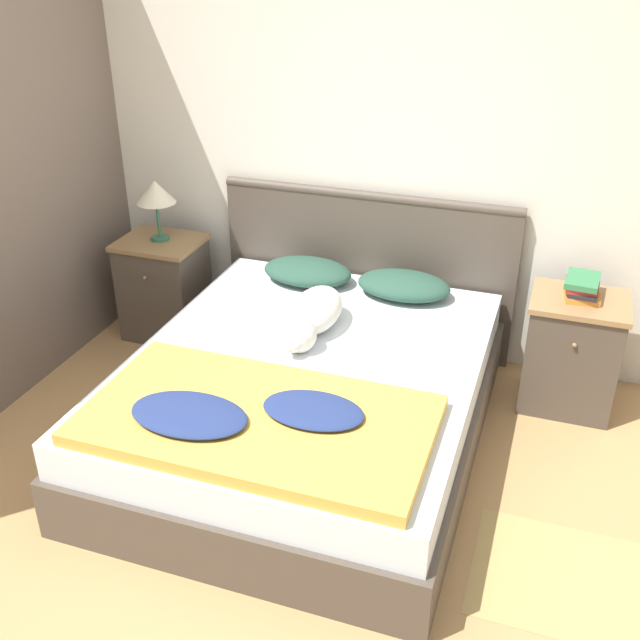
% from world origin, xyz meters
% --- Properties ---
extents(ground_plane, '(16.00, 16.00, 0.00)m').
position_xyz_m(ground_plane, '(0.00, 0.00, 0.00)').
color(ground_plane, tan).
extents(wall_back, '(9.00, 0.06, 2.55)m').
position_xyz_m(wall_back, '(0.00, 2.13, 1.27)').
color(wall_back, silver).
rests_on(wall_back, ground_plane).
extents(bed, '(1.65, 2.03, 0.47)m').
position_xyz_m(bed, '(0.14, 1.02, 0.23)').
color(bed, '#4C4238').
rests_on(bed, ground_plane).
extents(headboard, '(1.73, 0.06, 0.97)m').
position_xyz_m(headboard, '(0.14, 2.06, 0.51)').
color(headboard, '#4C4238').
rests_on(headboard, ground_plane).
extents(nightstand_left, '(0.48, 0.41, 0.63)m').
position_xyz_m(nightstand_left, '(-1.06, 1.77, 0.31)').
color(nightstand_left, '#4C4238').
rests_on(nightstand_left, ground_plane).
extents(nightstand_right, '(0.48, 0.41, 0.63)m').
position_xyz_m(nightstand_right, '(1.35, 1.77, 0.31)').
color(nightstand_right, '#4C4238').
rests_on(nightstand_right, ground_plane).
extents(pillow_left, '(0.51, 0.33, 0.13)m').
position_xyz_m(pillow_left, '(-0.14, 1.82, 0.54)').
color(pillow_left, '#284C3D').
rests_on(pillow_left, bed).
extents(pillow_right, '(0.51, 0.33, 0.13)m').
position_xyz_m(pillow_right, '(0.43, 1.82, 0.54)').
color(pillow_right, '#284C3D').
rests_on(pillow_right, bed).
extents(quilt, '(1.42, 0.78, 0.10)m').
position_xyz_m(quilt, '(0.13, 0.44, 0.51)').
color(quilt, gold).
rests_on(quilt, bed).
extents(dog, '(0.24, 0.65, 0.20)m').
position_xyz_m(dog, '(0.09, 1.27, 0.56)').
color(dog, silver).
rests_on(dog, bed).
extents(book_stack, '(0.19, 0.23, 0.11)m').
position_xyz_m(book_stack, '(1.34, 1.79, 0.68)').
color(book_stack, orange).
rests_on(book_stack, nightstand_right).
extents(table_lamp, '(0.23, 0.23, 0.36)m').
position_xyz_m(table_lamp, '(-1.06, 1.78, 0.91)').
color(table_lamp, '#336B4C').
rests_on(table_lamp, nightstand_left).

